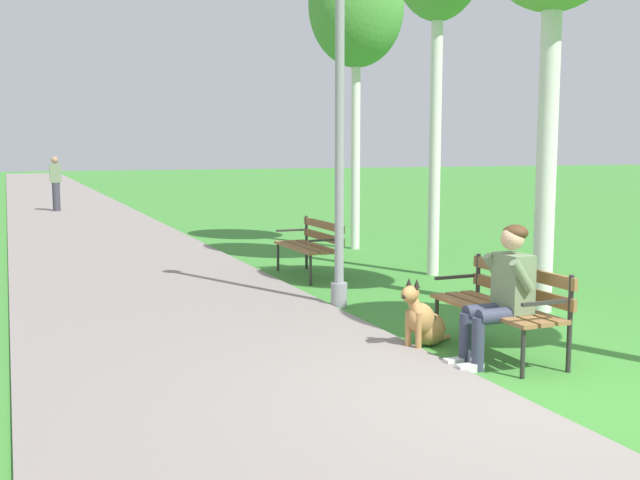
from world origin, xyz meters
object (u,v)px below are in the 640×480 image
object	(u,v)px
park_bench_mid	(312,243)
dog_shepherd	(424,321)
lamp_post_near	(340,111)
park_bench_near	(504,301)
person_seated_on_near_bench	(503,289)
birch_tree_fourth	(356,9)
pedestrian_distant	(56,184)

from	to	relation	value
park_bench_mid	dog_shepherd	world-z (taller)	park_bench_mid
dog_shepherd	lamp_post_near	world-z (taller)	lamp_post_near
park_bench_near	park_bench_mid	xyz separation A→B (m)	(-0.05, 4.68, 0.00)
park_bench_near	person_seated_on_near_bench	xyz separation A→B (m)	(-0.21, -0.26, 0.17)
dog_shepherd	person_seated_on_near_bench	bearing A→B (deg)	-65.25
birch_tree_fourth	pedestrian_distant	distance (m)	12.33
person_seated_on_near_bench	pedestrian_distant	xyz separation A→B (m)	(-2.68, 18.31, 0.16)
person_seated_on_near_bench	dog_shepherd	bearing A→B (deg)	114.75
park_bench_near	pedestrian_distant	bearing A→B (deg)	99.08
pedestrian_distant	birch_tree_fourth	bearing A→B (deg)	-66.21
park_bench_mid	dog_shepherd	xyz separation A→B (m)	(-0.51, -4.18, -0.25)
person_seated_on_near_bench	birch_tree_fourth	xyz separation A→B (m)	(2.08, 7.52, 3.78)
park_bench_near	park_bench_mid	size ratio (longest dim) A/B	1.00
lamp_post_near	pedestrian_distant	size ratio (longest dim) A/B	2.76
park_bench_near	lamp_post_near	bearing A→B (deg)	102.59
birch_tree_fourth	pedestrian_distant	bearing A→B (deg)	113.79
pedestrian_distant	park_bench_near	bearing A→B (deg)	-80.92
park_bench_mid	person_seated_on_near_bench	distance (m)	4.95
person_seated_on_near_bench	dog_shepherd	world-z (taller)	person_seated_on_near_bench
dog_shepherd	park_bench_near	bearing A→B (deg)	-41.80
park_bench_mid	lamp_post_near	distance (m)	2.89
dog_shepherd	pedestrian_distant	size ratio (longest dim) A/B	0.47
park_bench_mid	birch_tree_fourth	world-z (taller)	birch_tree_fourth
park_bench_near	pedestrian_distant	size ratio (longest dim) A/B	0.91
lamp_post_near	birch_tree_fourth	bearing A→B (deg)	62.87
park_bench_mid	person_seated_on_near_bench	xyz separation A→B (m)	(-0.16, -4.94, 0.17)
dog_shepherd	lamp_post_near	distance (m)	2.91
dog_shepherd	pedestrian_distant	distance (m)	17.72
birch_tree_fourth	park_bench_mid	bearing A→B (deg)	-126.61
birch_tree_fourth	dog_shepherd	bearing A→B (deg)	-109.74
dog_shepherd	park_bench_mid	bearing A→B (deg)	83.07
lamp_post_near	birch_tree_fourth	world-z (taller)	birch_tree_fourth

